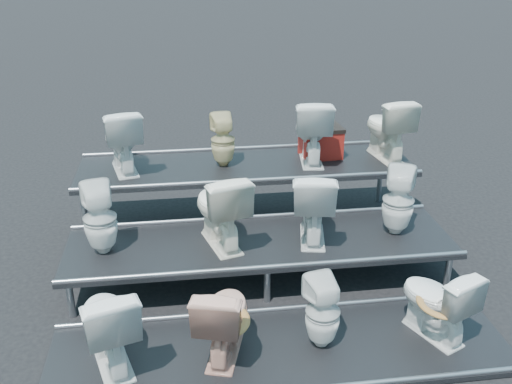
{
  "coord_description": "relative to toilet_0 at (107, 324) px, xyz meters",
  "views": [
    {
      "loc": [
        -0.79,
        -5.42,
        3.49
      ],
      "look_at": [
        -0.04,
        0.1,
        1.0
      ],
      "focal_mm": 40.0,
      "sensor_mm": 36.0,
      "label": 1
    }
  ],
  "objects": [
    {
      "name": "ground",
      "position": [
        1.51,
        1.3,
        -0.48
      ],
      "size": [
        80.0,
        80.0,
        0.0
      ],
      "primitive_type": "plane",
      "color": "black",
      "rests_on": "ground"
    },
    {
      "name": "tier_front",
      "position": [
        1.51,
        0.0,
        -0.45
      ],
      "size": [
        4.2,
        1.2,
        0.06
      ],
      "primitive_type": "cube",
      "color": "black",
      "rests_on": "ground"
    },
    {
      "name": "tier_mid",
      "position": [
        1.51,
        1.3,
        -0.25
      ],
      "size": [
        4.2,
        1.2,
        0.46
      ],
      "primitive_type": "cube",
      "color": "black",
      "rests_on": "ground"
    },
    {
      "name": "tier_back",
      "position": [
        1.51,
        2.6,
        -0.05
      ],
      "size": [
        4.2,
        1.2,
        0.86
      ],
      "primitive_type": "cube",
      "color": "black",
      "rests_on": "ground"
    },
    {
      "name": "toilet_0",
      "position": [
        0.0,
        0.0,
        0.0
      ],
      "size": [
        0.69,
        0.92,
        0.83
      ],
      "primitive_type": "imported",
      "rotation": [
        0.0,
        0.0,
        3.45
      ],
      "color": "silver",
      "rests_on": "tier_front"
    },
    {
      "name": "toilet_1",
      "position": [
        1.0,
        0.0,
        -0.03
      ],
      "size": [
        0.62,
        0.84,
        0.77
      ],
      "primitive_type": "imported",
      "rotation": [
        0.0,
        0.0,
        2.86
      ],
      "color": "tan",
      "rests_on": "tier_front"
    },
    {
      "name": "toilet_2",
      "position": [
        1.89,
        0.0,
        -0.06
      ],
      "size": [
        0.37,
        0.38,
        0.7
      ],
      "primitive_type": "imported",
      "rotation": [
        0.0,
        0.0,
        3.34
      ],
      "color": "silver",
      "rests_on": "tier_front"
    },
    {
      "name": "toilet_3",
      "position": [
        2.96,
        0.0,
        -0.04
      ],
      "size": [
        0.68,
        0.84,
        0.75
      ],
      "primitive_type": "imported",
      "rotation": [
        0.0,
        0.0,
        3.56
      ],
      "color": "silver",
      "rests_on": "tier_front"
    },
    {
      "name": "toilet_4",
      "position": [
        -0.16,
        1.3,
        0.37
      ],
      "size": [
        0.42,
        0.42,
        0.77
      ],
      "primitive_type": "imported",
      "rotation": [
        0.0,
        0.0,
        3.38
      ],
      "color": "silver",
      "rests_on": "tier_mid"
    },
    {
      "name": "toilet_5",
      "position": [
        1.08,
        1.3,
        0.41
      ],
      "size": [
        0.67,
        0.92,
        0.85
      ],
      "primitive_type": "imported",
      "rotation": [
        0.0,
        0.0,
        3.41
      ],
      "color": "white",
      "rests_on": "tier_mid"
    },
    {
      "name": "toilet_6",
      "position": [
        2.08,
        1.3,
        0.39
      ],
      "size": [
        0.6,
        0.87,
        0.82
      ],
      "primitive_type": "imported",
      "rotation": [
        0.0,
        0.0,
        2.95
      ],
      "color": "silver",
      "rests_on": "tier_mid"
    },
    {
      "name": "toilet_7",
      "position": [
        3.04,
        1.3,
        0.37
      ],
      "size": [
        0.46,
        0.47,
        0.77
      ],
      "primitive_type": "imported",
      "rotation": [
        0.0,
        0.0,
        2.71
      ],
      "color": "silver",
      "rests_on": "tier_mid"
    },
    {
      "name": "toilet_8",
      "position": [
        -0.01,
        2.6,
        0.78
      ],
      "size": [
        0.61,
        0.86,
        0.79
      ],
      "primitive_type": "imported",
      "rotation": [
        0.0,
        0.0,
        3.37
      ],
      "color": "silver",
      "rests_on": "tier_back"
    },
    {
      "name": "toilet_9",
      "position": [
        1.22,
        2.6,
        0.72
      ],
      "size": [
        0.33,
        0.33,
        0.66
      ],
      "primitive_type": "imported",
      "rotation": [
        0.0,
        0.0,
        3.24
      ],
      "color": "#CCBB86",
      "rests_on": "tier_back"
    },
    {
      "name": "toilet_10",
      "position": [
        2.34,
        2.6,
        0.8
      ],
      "size": [
        0.55,
        0.86,
        0.83
      ],
      "primitive_type": "imported",
      "rotation": [
        0.0,
        0.0,
        3.03
      ],
      "color": "silver",
      "rests_on": "tier_back"
    },
    {
      "name": "toilet_11",
      "position": [
        3.34,
        2.6,
        0.79
      ],
      "size": [
        0.56,
        0.85,
        0.81
      ],
      "primitive_type": "imported",
      "rotation": [
        0.0,
        0.0,
        3.28
      ],
      "color": "white",
      "rests_on": "tier_back"
    },
    {
      "name": "red_crate",
      "position": [
        2.51,
        2.75,
        0.56
      ],
      "size": [
        0.53,
        0.44,
        0.36
      ],
      "primitive_type": "cube",
      "rotation": [
        0.0,
        0.0,
        0.08
      ],
      "color": "maroon",
      "rests_on": "tier_back"
    }
  ]
}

